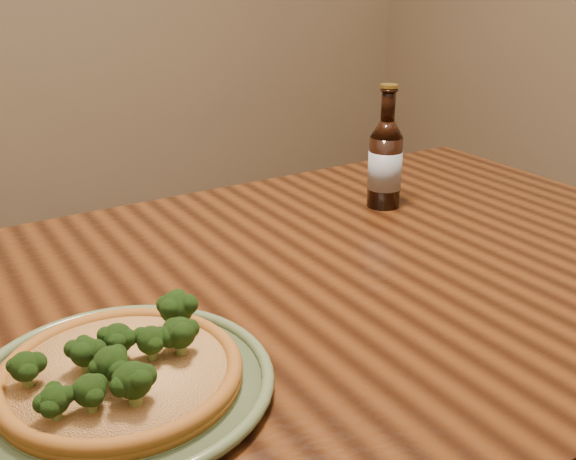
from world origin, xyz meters
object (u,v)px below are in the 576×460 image
plate (122,384)px  beer_bottle (385,163)px  table (252,352)px  pizza (121,370)px

plate → beer_bottle: beer_bottle is taller
table → plate: 0.28m
table → plate: plate is taller
table → beer_bottle: (0.39, 0.19, 0.18)m
plate → beer_bottle: 0.70m
plate → beer_bottle: (0.62, 0.32, 0.07)m
plate → pizza: pizza is taller
plate → beer_bottle: bearing=27.1°
table → pizza: size_ratio=6.06×
pizza → plate: bearing=119.7°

